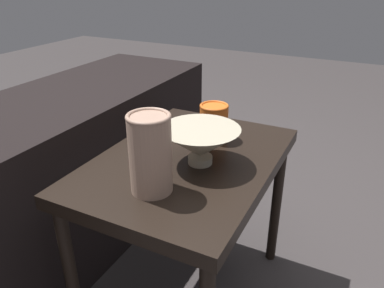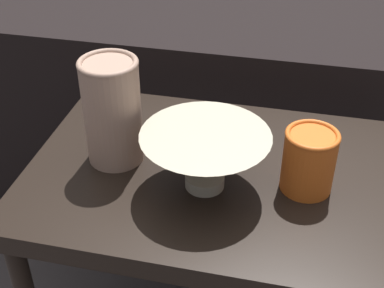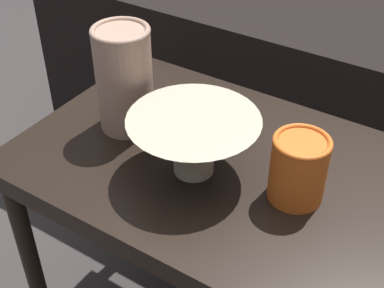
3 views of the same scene
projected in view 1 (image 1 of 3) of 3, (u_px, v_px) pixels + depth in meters
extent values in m
cube|color=black|center=(188.00, 164.00, 1.10)|extent=(0.69, 0.48, 0.04)
cylinder|color=black|center=(276.00, 204.00, 1.38)|extent=(0.04, 0.04, 0.50)
cylinder|color=black|center=(72.00, 280.00, 1.05)|extent=(0.04, 0.04, 0.50)
cylinder|color=black|center=(178.00, 178.00, 1.55)|extent=(0.04, 0.04, 0.50)
cube|color=black|center=(53.00, 181.00, 1.42)|extent=(1.58, 0.50, 0.62)
cylinder|color=#B2A88E|center=(200.00, 160.00, 1.05)|extent=(0.07, 0.07, 0.02)
cone|color=#B2A88E|center=(200.00, 142.00, 1.03)|extent=(0.22, 0.22, 0.08)
cylinder|color=tan|center=(149.00, 155.00, 0.89)|extent=(0.10, 0.10, 0.20)
torus|color=tan|center=(147.00, 116.00, 0.85)|extent=(0.11, 0.11, 0.01)
cylinder|color=orange|center=(214.00, 122.00, 1.19)|extent=(0.09, 0.09, 0.11)
torus|color=orange|center=(214.00, 106.00, 1.16)|extent=(0.09, 0.09, 0.01)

